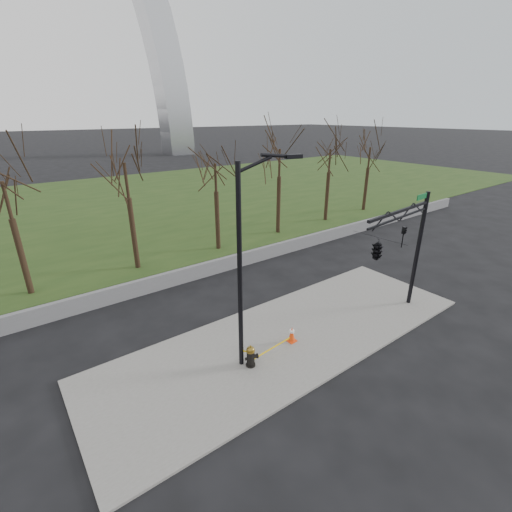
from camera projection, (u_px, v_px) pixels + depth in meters
ground at (291, 337)px, 16.08m from camera, size 500.00×500.00×0.00m
sidewalk at (291, 336)px, 16.06m from camera, size 18.00×6.00×0.10m
grass_strip at (105, 207)px, 38.37m from camera, size 120.00×40.00×0.06m
guardrail at (204, 270)px, 21.86m from camera, size 60.00×0.30×0.90m
tree_row at (175, 204)px, 23.70m from camera, size 46.41×4.00×7.62m
fire_hydrant at (251, 356)px, 13.93m from camera, size 0.59×0.38×0.94m
traffic_cone at (292, 334)px, 15.47m from camera, size 0.40×0.40×0.73m
street_light at (246, 256)px, 12.58m from camera, size 2.35×0.77×8.21m
traffic_signal_mast at (387, 244)px, 15.31m from camera, size 5.09×2.52×6.00m
caution_tape at (269, 349)px, 14.65m from camera, size 2.62×0.33×0.47m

